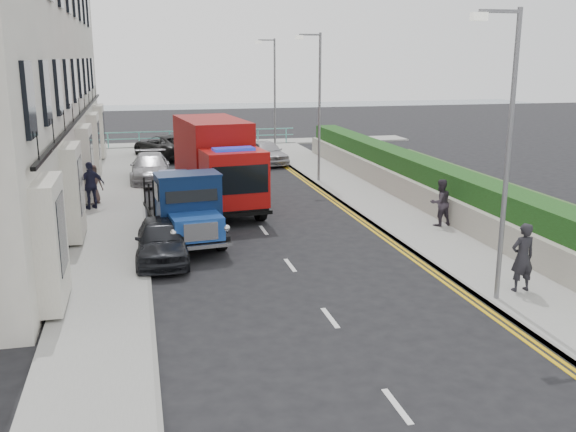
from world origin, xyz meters
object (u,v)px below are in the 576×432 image
object	(u,v)px
lamp_near	(505,142)
parked_car_front	(162,240)
lamp_far	(273,89)
lamp_mid	(317,99)
pedestrian_east_near	(523,257)
bedford_lorry	(188,213)
red_lorry	(217,162)

from	to	relation	value
lamp_near	parked_car_front	distance (m)	10.02
lamp_far	parked_car_front	bearing A→B (deg)	-110.64
lamp_mid	pedestrian_east_near	size ratio (longest dim) A/B	3.93
bedford_lorry	pedestrian_east_near	xyz separation A→B (m)	(7.86, -6.43, -0.07)
lamp_near	red_lorry	size ratio (longest dim) A/B	1.02
parked_car_front	pedestrian_east_near	bearing A→B (deg)	-27.62
lamp_far	pedestrian_east_near	xyz separation A→B (m)	(0.97, -25.68, -2.99)
lamp_mid	pedestrian_east_near	distance (m)	16.00
lamp_mid	red_lorry	xyz separation A→B (m)	(-5.28, -4.02, -2.14)
lamp_near	lamp_far	xyz separation A→B (m)	(0.00, 26.00, 0.00)
lamp_near	red_lorry	world-z (taller)	lamp_near
parked_car_front	lamp_near	bearing A→B (deg)	-32.23
lamp_mid	bedford_lorry	distance (m)	11.90
bedford_lorry	red_lorry	distance (m)	5.53
lamp_far	parked_car_front	world-z (taller)	lamp_far
lamp_far	lamp_near	bearing A→B (deg)	-90.00
parked_car_front	bedford_lorry	bearing A→B (deg)	59.63
lamp_near	pedestrian_east_near	bearing A→B (deg)	17.98
red_lorry	pedestrian_east_near	size ratio (longest dim) A/B	3.86
parked_car_front	lamp_mid	bearing A→B (deg)	56.16
bedford_lorry	parked_car_front	bearing A→B (deg)	-129.29
lamp_far	bedford_lorry	distance (m)	20.66
lamp_near	bedford_lorry	distance (m)	10.07
lamp_near	pedestrian_east_near	distance (m)	3.16
lamp_far	bedford_lorry	xyz separation A→B (m)	(-6.88, -19.26, -2.92)
red_lorry	lamp_mid	bearing A→B (deg)	30.86
lamp_mid	bedford_lorry	bearing A→B (deg)	-126.64
lamp_mid	lamp_far	xyz separation A→B (m)	(0.00, 10.00, 0.00)
bedford_lorry	lamp_mid	bearing A→B (deg)	46.74
lamp_mid	parked_car_front	size ratio (longest dim) A/B	1.85
lamp_near	lamp_far	distance (m)	26.00
parked_car_front	pedestrian_east_near	distance (m)	10.10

